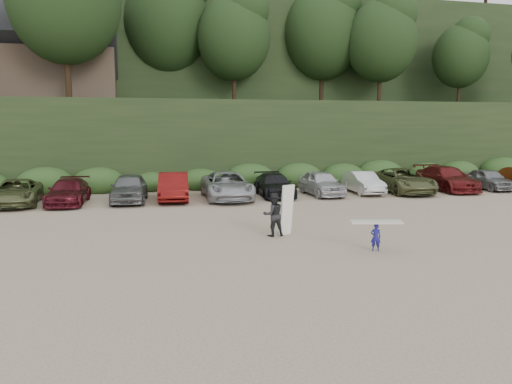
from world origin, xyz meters
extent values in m
plane|color=tan|center=(0.00, 0.00, 0.00)|extent=(120.00, 120.00, 0.00)
cube|color=black|center=(0.00, 22.00, 3.00)|extent=(80.00, 14.00, 6.00)
cube|color=black|center=(0.00, 40.00, 8.00)|extent=(90.00, 30.00, 16.00)
ellipsoid|color=black|center=(0.00, 22.00, 11.00)|extent=(66.00, 12.00, 10.00)
cube|color=#2B491E|center=(-0.55, 14.50, 0.60)|extent=(46.20, 2.00, 1.20)
cube|color=brown|center=(-12.00, 24.00, 8.00)|extent=(8.00, 6.00, 4.00)
imported|color=#596138|center=(-13.01, 10.24, 0.69)|extent=(2.57, 5.09, 1.38)
imported|color=#4E111B|center=(-10.35, 9.96, 0.68)|extent=(2.21, 4.81, 1.36)
imported|color=slate|center=(-7.13, 10.01, 0.79)|extent=(2.24, 4.79, 1.59)
imported|color=maroon|center=(-4.68, 10.05, 0.78)|extent=(2.07, 4.88, 1.57)
imported|color=#A5A7AC|center=(-1.64, 9.72, 0.79)|extent=(2.81, 5.75, 1.57)
imported|color=black|center=(1.34, 10.14, 0.68)|extent=(2.13, 4.76, 1.36)
imported|color=#BCBCC1|center=(4.25, 9.88, 0.75)|extent=(1.89, 4.46, 1.51)
imported|color=silver|center=(7.10, 10.04, 0.68)|extent=(1.69, 4.22, 1.36)
imported|color=brown|center=(9.75, 9.77, 0.77)|extent=(2.91, 5.68, 1.53)
imported|color=maroon|center=(13.07, 10.03, 0.79)|extent=(2.38, 5.48, 1.57)
imported|color=slate|center=(16.06, 9.80, 0.69)|extent=(1.80, 4.13, 1.39)
imported|color=navy|center=(1.11, -3.29, 0.48)|extent=(0.41, 0.34, 0.96)
cube|color=beige|center=(1.11, -3.29, 1.02)|extent=(1.82, 0.87, 0.07)
imported|color=black|center=(-1.67, -0.23, 0.84)|extent=(0.86, 0.69, 1.69)
cube|color=white|center=(-1.12, -0.20, 1.00)|extent=(0.63, 0.49, 1.99)
camera|label=1|loc=(-6.88, -18.53, 4.32)|focal=35.00mm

